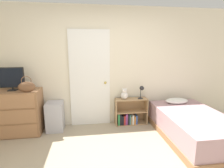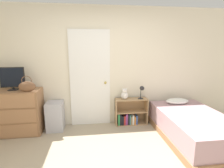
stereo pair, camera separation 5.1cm
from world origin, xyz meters
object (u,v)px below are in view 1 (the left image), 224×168
(dresser, at_px, (17,112))
(handbag, at_px, (27,87))
(storage_bin, at_px, (55,116))
(bed, at_px, (193,126))
(teddy_bear, at_px, (124,94))
(desk_lamp, at_px, (142,90))
(tv, at_px, (12,78))
(bookshelf, at_px, (129,114))

(dresser, distance_m, handbag, 0.64)
(storage_bin, relative_size, bed, 0.32)
(teddy_bear, relative_size, bed, 0.13)
(desk_lamp, relative_size, bed, 0.16)
(storage_bin, height_order, desk_lamp, desk_lamp)
(tv, xyz_separation_m, handbag, (0.32, -0.18, -0.13))
(storage_bin, xyz_separation_m, desk_lamp, (1.85, 0.03, 0.50))
(handbag, xyz_separation_m, storage_bin, (0.42, 0.23, -0.70))
(teddy_bear, distance_m, desk_lamp, 0.39)
(dresser, bearing_deg, bed, -11.21)
(storage_bin, bearing_deg, bed, -15.36)
(bed, bearing_deg, dresser, 168.79)
(storage_bin, relative_size, teddy_bear, 2.47)
(bookshelf, bearing_deg, storage_bin, -177.65)
(dresser, height_order, desk_lamp, dresser)
(handbag, bearing_deg, desk_lamp, 6.31)
(tv, bearing_deg, bookshelf, 2.71)
(dresser, distance_m, teddy_bear, 2.20)
(bed, bearing_deg, desk_lamp, 136.37)
(handbag, relative_size, storage_bin, 0.52)
(bookshelf, bearing_deg, teddy_bear, -178.90)
(bookshelf, bearing_deg, dresser, -176.81)
(handbag, bearing_deg, bookshelf, 8.20)
(tv, bearing_deg, desk_lamp, 1.57)
(dresser, relative_size, handbag, 2.98)
(dresser, relative_size, bed, 0.49)
(handbag, xyz_separation_m, desk_lamp, (2.28, 0.25, -0.20))
(dresser, bearing_deg, tv, 151.79)
(bookshelf, height_order, desk_lamp, desk_lamp)
(bookshelf, bearing_deg, handbag, -171.80)
(tv, relative_size, handbag, 1.48)
(teddy_bear, bearing_deg, storage_bin, -177.55)
(dresser, bearing_deg, storage_bin, 5.07)
(tv, bearing_deg, teddy_bear, 2.79)
(storage_bin, relative_size, bookshelf, 0.84)
(tv, bearing_deg, bed, -11.39)
(handbag, bearing_deg, dresser, 150.19)
(handbag, distance_m, teddy_bear, 1.95)
(storage_bin, height_order, bed, bed)
(dresser, bearing_deg, teddy_bear, 3.29)
(handbag, distance_m, bed, 3.19)
(dresser, xyz_separation_m, bookshelf, (2.30, 0.13, -0.22))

